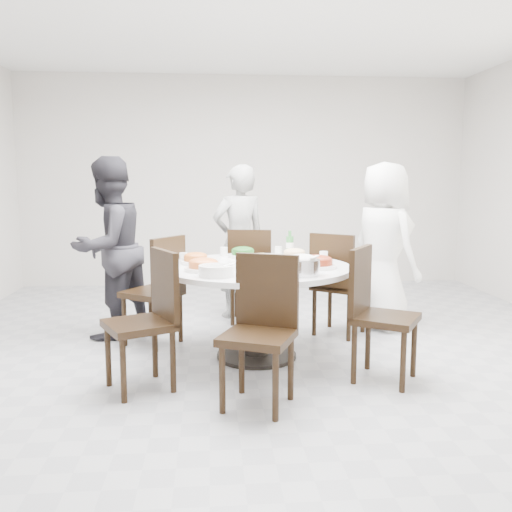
{
  "coord_description": "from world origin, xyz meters",
  "views": [
    {
      "loc": [
        -0.48,
        -4.37,
        1.42
      ],
      "look_at": [
        -0.12,
        -0.11,
        0.82
      ],
      "focal_mm": 38.0,
      "sensor_mm": 36.0,
      "label": 1
    }
  ],
  "objects": [
    {
      "name": "chair_se",
      "position": [
        0.74,
        -0.74,
        0.47
      ],
      "size": [
        0.58,
        0.58,
        0.95
      ],
      "primitive_type": "cube",
      "rotation": [
        0.0,
        0.0,
        7.28
      ],
      "color": "black",
      "rests_on": "floor"
    },
    {
      "name": "chair_nw",
      "position": [
        -1.0,
        0.28,
        0.47
      ],
      "size": [
        0.58,
        0.58,
        0.95
      ],
      "primitive_type": "cube",
      "rotation": [
        0.0,
        0.0,
        4.11
      ],
      "color": "black",
      "rests_on": "floor"
    },
    {
      "name": "dish_orange",
      "position": [
        -0.61,
        -0.02,
        0.78
      ],
      "size": [
        0.24,
        0.24,
        0.07
      ],
      "primitive_type": "cylinder",
      "color": "white",
      "rests_on": "dining_table"
    },
    {
      "name": "chair_n",
      "position": [
        -0.08,
        0.97,
        0.47
      ],
      "size": [
        0.48,
        0.48,
        0.95
      ],
      "primitive_type": "cube",
      "rotation": [
        0.0,
        0.0,
        2.98
      ],
      "color": "black",
      "rests_on": "floor"
    },
    {
      "name": "dish_pale",
      "position": [
        0.23,
        0.18,
        0.78
      ],
      "size": [
        0.24,
        0.24,
        0.06
      ],
      "primitive_type": "cylinder",
      "color": "white",
      "rests_on": "dining_table"
    },
    {
      "name": "chair_s",
      "position": [
        -0.2,
        -1.12,
        0.47
      ],
      "size": [
        0.55,
        0.55,
        0.95
      ],
      "primitive_type": "cube",
      "rotation": [
        0.0,
        0.0,
        5.87
      ],
      "color": "black",
      "rests_on": "floor"
    },
    {
      "name": "diner_right",
      "position": [
        1.16,
        0.64,
        0.8
      ],
      "size": [
        0.79,
        0.92,
        1.59
      ],
      "primitive_type": "imported",
      "rotation": [
        0.0,
        0.0,
        2.01
      ],
      "color": "white",
      "rests_on": "floor"
    },
    {
      "name": "wall_back",
      "position": [
        0.0,
        3.0,
        1.4
      ],
      "size": [
        6.0,
        0.01,
        2.8
      ],
      "primitive_type": "cube",
      "color": "beige",
      "rests_on": "ground"
    },
    {
      "name": "diner_left",
      "position": [
        -1.4,
        0.56,
        0.82
      ],
      "size": [
        0.95,
        1.0,
        1.63
      ],
      "primitive_type": "imported",
      "rotation": [
        0.0,
        0.0,
        4.13
      ],
      "color": "#232227",
      "rests_on": "floor"
    },
    {
      "name": "dish_redbrown",
      "position": [
        0.33,
        -0.31,
        0.79
      ],
      "size": [
        0.31,
        0.31,
        0.08
      ],
      "primitive_type": "cylinder",
      "color": "white",
      "rests_on": "dining_table"
    },
    {
      "name": "rice_bowl",
      "position": [
        0.16,
        -0.6,
        0.81
      ],
      "size": [
        0.26,
        0.26,
        0.11
      ],
      "primitive_type": "cylinder",
      "color": "silver",
      "rests_on": "dining_table"
    },
    {
      "name": "soup_bowl",
      "position": [
        -0.44,
        -0.6,
        0.79
      ],
      "size": [
        0.25,
        0.25,
        0.08
      ],
      "primitive_type": "cylinder",
      "color": "white",
      "rests_on": "dining_table"
    },
    {
      "name": "beverage_bottle",
      "position": [
        0.21,
        0.35,
        0.86
      ],
      "size": [
        0.07,
        0.07,
        0.23
      ],
      "primitive_type": "cylinder",
      "color": "#307836",
      "rests_on": "dining_table"
    },
    {
      "name": "wall_front",
      "position": [
        0.0,
        -3.0,
        1.4
      ],
      "size": [
        6.0,
        0.01,
        2.8
      ],
      "primitive_type": "cube",
      "color": "beige",
      "rests_on": "ground"
    },
    {
      "name": "floor",
      "position": [
        0.0,
        0.0,
        0.0
      ],
      "size": [
        6.0,
        6.0,
        0.01
      ],
      "primitive_type": "cube",
      "color": "#A5A6AA",
      "rests_on": "ground"
    },
    {
      "name": "dish_tofu",
      "position": [
        -0.54,
        -0.37,
        0.79
      ],
      "size": [
        0.29,
        0.29,
        0.07
      ],
      "primitive_type": "cylinder",
      "color": "white",
      "rests_on": "dining_table"
    },
    {
      "name": "chopsticks",
      "position": [
        -0.15,
        0.51,
        0.76
      ],
      "size": [
        0.24,
        0.04,
        0.01
      ],
      "primitive_type": null,
      "color": "tan",
      "rests_on": "dining_table"
    },
    {
      "name": "diner_middle",
      "position": [
        -0.19,
        1.19,
        0.79
      ],
      "size": [
        0.67,
        0.56,
        1.58
      ],
      "primitive_type": "imported",
      "rotation": [
        0.0,
        0.0,
        3.5
      ],
      "color": "black",
      "rests_on": "floor"
    },
    {
      "name": "dish_greens",
      "position": [
        -0.2,
        0.32,
        0.78
      ],
      "size": [
        0.25,
        0.25,
        0.07
      ],
      "primitive_type": "cylinder",
      "color": "white",
      "rests_on": "dining_table"
    },
    {
      "name": "chair_ne",
      "position": [
        0.7,
        0.45,
        0.47
      ],
      "size": [
        0.59,
        0.59,
        0.95
      ],
      "primitive_type": "cube",
      "rotation": [
        0.0,
        0.0,
        2.49
      ],
      "color": "black",
      "rests_on": "floor"
    },
    {
      "name": "tea_cups",
      "position": [
        -0.12,
        0.46,
        0.79
      ],
      "size": [
        0.07,
        0.07,
        0.08
      ],
      "primitive_type": "cylinder",
      "color": "white",
      "rests_on": "dining_table"
    },
    {
      "name": "chair_sw",
      "position": [
        -0.97,
        -0.77,
        0.47
      ],
      "size": [
        0.56,
        0.56,
        0.95
      ],
      "primitive_type": "cube",
      "rotation": [
        0.0,
        0.0,
        5.17
      ],
      "color": "black",
      "rests_on": "floor"
    },
    {
      "name": "dining_table",
      "position": [
        -0.12,
        -0.16,
        0.38
      ],
      "size": [
        1.5,
        1.5,
        0.75
      ],
      "primitive_type": "cylinder",
      "color": "white",
      "rests_on": "floor"
    }
  ]
}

